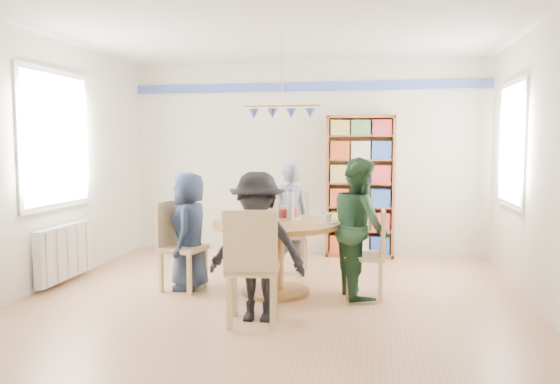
% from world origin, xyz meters
% --- Properties ---
extents(ground, '(5.00, 5.00, 0.00)m').
position_xyz_m(ground, '(0.00, 0.00, 0.00)').
color(ground, tan).
extents(room_shell, '(5.00, 5.00, 5.00)m').
position_xyz_m(room_shell, '(-0.26, 0.87, 1.65)').
color(room_shell, white).
rests_on(room_shell, ground).
extents(radiator, '(0.12, 1.00, 0.60)m').
position_xyz_m(radiator, '(-2.42, 0.30, 0.35)').
color(radiator, silver).
rests_on(radiator, ground).
extents(dining_table, '(1.30, 1.30, 0.75)m').
position_xyz_m(dining_table, '(-0.02, 0.30, 0.56)').
color(dining_table, olive).
rests_on(dining_table, ground).
extents(chair_left, '(0.49, 0.49, 0.95)m').
position_xyz_m(chair_left, '(-1.10, 0.27, 0.52)').
color(chair_left, tan).
rests_on(chair_left, ground).
extents(chair_right, '(0.39, 0.39, 0.89)m').
position_xyz_m(chair_right, '(0.96, 0.32, 0.49)').
color(chair_right, tan).
rests_on(chair_right, ground).
extents(chair_far, '(0.44, 0.44, 0.98)m').
position_xyz_m(chair_far, '(-0.02, 1.30, 0.54)').
color(chair_far, tan).
rests_on(chair_far, ground).
extents(chair_near, '(0.50, 0.50, 1.01)m').
position_xyz_m(chair_near, '(-0.04, -0.76, 0.56)').
color(chair_near, tan).
rests_on(chair_near, ground).
extents(person_left, '(0.47, 0.65, 1.25)m').
position_xyz_m(person_left, '(-0.97, 0.33, 0.63)').
color(person_left, '#1A2439').
rests_on(person_left, ground).
extents(person_right, '(0.73, 0.82, 1.42)m').
position_xyz_m(person_right, '(0.83, 0.35, 0.71)').
color(person_right, '#1B3622').
rests_on(person_right, ground).
extents(person_far, '(0.55, 0.42, 1.33)m').
position_xyz_m(person_far, '(-0.03, 1.22, 0.66)').
color(person_far, gray).
rests_on(person_far, ground).
extents(person_near, '(0.85, 0.49, 1.31)m').
position_xyz_m(person_near, '(-0.03, -0.59, 0.65)').
color(person_near, black).
rests_on(person_near, ground).
extents(bookshelf, '(0.92, 0.28, 1.94)m').
position_xyz_m(bookshelf, '(0.78, 2.34, 0.95)').
color(bookshelf, brown).
rests_on(bookshelf, ground).
extents(tableware, '(1.25, 1.25, 0.33)m').
position_xyz_m(tableware, '(-0.05, 0.32, 0.82)').
color(tableware, white).
rests_on(tableware, dining_table).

